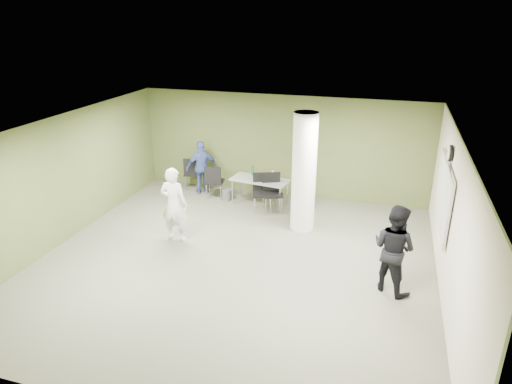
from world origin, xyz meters
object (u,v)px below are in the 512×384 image
(chair_back_left, at_px, (193,171))
(man_blue, at_px, (202,168))
(man_black, at_px, (394,249))
(folding_table, at_px, (260,181))
(woman_white, at_px, (174,204))

(chair_back_left, relative_size, man_blue, 0.64)
(man_black, bearing_deg, chair_back_left, -0.83)
(folding_table, height_order, man_blue, man_blue)
(man_blue, bearing_deg, chair_back_left, -56.15)
(folding_table, xyz_separation_m, man_blue, (-1.78, 0.32, 0.09))
(folding_table, relative_size, woman_white, 0.93)
(woman_white, bearing_deg, chair_back_left, -72.74)
(folding_table, distance_m, woman_white, 2.79)
(folding_table, relative_size, chair_back_left, 1.63)
(chair_back_left, height_order, woman_white, woman_white)
(chair_back_left, height_order, man_blue, man_blue)
(folding_table, height_order, man_black, man_black)
(man_blue, bearing_deg, man_black, 114.06)
(chair_back_left, relative_size, man_black, 0.57)
(woman_white, height_order, man_blue, woman_white)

